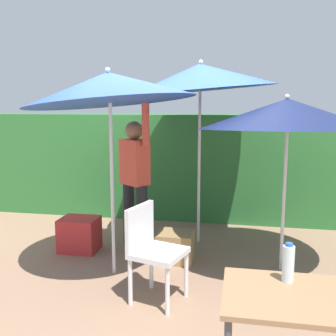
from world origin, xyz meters
The scene contains 11 objects.
ground_plane centered at (0.00, 0.00, 0.00)m, with size 24.00×24.00×0.00m, color #937056.
hedge_row centered at (0.00, 2.20, 0.82)m, with size 8.00×0.70×1.65m, color #2D7033.
umbrella_rainbow centered at (-0.52, -0.13, 1.97)m, with size 1.76×1.74×2.23m.
umbrella_orange centered at (1.26, 0.31, 1.70)m, with size 1.86×1.87×1.91m.
umbrella_yellow centered at (0.28, 1.01, 2.14)m, with size 1.88×1.87×2.40m.
person_vendor centered at (-0.49, 0.68, 0.93)m, with size 0.49×0.41×1.88m.
chair_plastic centered at (0.02, -0.60, 0.51)m, with size 0.55×0.55×0.89m.
cooler_box centered at (-1.15, 0.44, 0.21)m, with size 0.46×0.37×0.41m, color red.
crate_cardboard centered at (0.08, 0.34, 0.17)m, with size 0.41×0.37×0.34m, color #9E7A4C.
folding_table centered at (1.11, -1.80, 0.66)m, with size 0.80×0.60×0.76m.
bottle_water centered at (1.09, -1.64, 0.87)m, with size 0.07×0.07×0.24m.
Camera 1 is at (0.79, -3.91, 1.80)m, focal length 41.55 mm.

